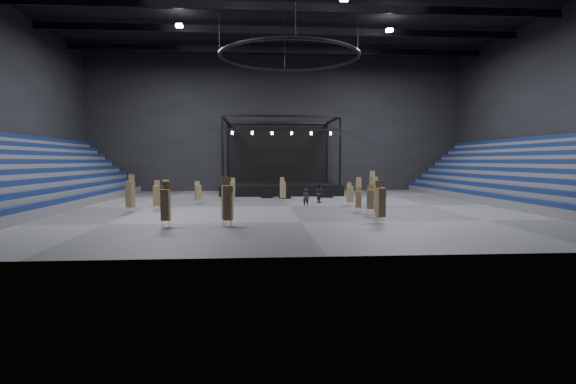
{
  "coord_description": "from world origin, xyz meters",
  "views": [
    {
      "loc": [
        -2.99,
        -39.44,
        4.02
      ],
      "look_at": [
        -0.26,
        -2.0,
        1.4
      ],
      "focal_mm": 28.0,
      "sensor_mm": 36.0,
      "label": 1
    }
  ],
  "objects": [
    {
      "name": "chair_stack_13",
      "position": [
        5.62,
        -6.47,
        1.18
      ],
      "size": [
        0.64,
        0.64,
        2.2
      ],
      "rotation": [
        0.0,
        0.0,
        -0.3
      ],
      "color": "silver",
      "rests_on": "floor"
    },
    {
      "name": "stage",
      "position": [
        0.0,
        16.24,
        1.45
      ],
      "size": [
        14.0,
        10.0,
        9.2
      ],
      "color": "black",
      "rests_on": "floor"
    },
    {
      "name": "wall_right",
      "position": [
        25.0,
        0.0,
        9.0
      ],
      "size": [
        0.2,
        42.0,
        18.0
      ],
      "primitive_type": "cube",
      "color": "black",
      "rests_on": "ground"
    },
    {
      "name": "chair_stack_5",
      "position": [
        7.04,
        3.51,
        1.27
      ],
      "size": [
        0.65,
        0.65,
        2.41
      ],
      "rotation": [
        0.0,
        0.0,
        -0.28
      ],
      "color": "silver",
      "rests_on": "floor"
    },
    {
      "name": "chair_stack_7",
      "position": [
        5.07,
        -4.97,
        1.05
      ],
      "size": [
        0.55,
        0.55,
        1.97
      ],
      "rotation": [
        0.0,
        0.0,
        -0.32
      ],
      "color": "silver",
      "rests_on": "floor"
    },
    {
      "name": "chair_stack_10",
      "position": [
        -12.63,
        -4.11,
        1.5
      ],
      "size": [
        0.67,
        0.67,
        2.97
      ],
      "rotation": [
        0.0,
        0.0,
        -0.36
      ],
      "color": "silver",
      "rests_on": "floor"
    },
    {
      "name": "chair_stack_1",
      "position": [
        5.43,
        -0.09,
        1.11
      ],
      "size": [
        0.56,
        0.56,
        2.12
      ],
      "rotation": [
        0.0,
        0.0,
        0.33
      ],
      "color": "silver",
      "rests_on": "floor"
    },
    {
      "name": "flight_case_right",
      "position": [
        4.73,
        8.94,
        0.45
      ],
      "size": [
        1.5,
        1.09,
        0.9
      ],
      "primitive_type": "cube",
      "rotation": [
        0.0,
        0.0,
        -0.34
      ],
      "color": "black",
      "rests_on": "floor"
    },
    {
      "name": "flight_case_left",
      "position": [
        -1.75,
        8.88,
        0.41
      ],
      "size": [
        1.36,
        0.93,
        0.83
      ],
      "primitive_type": "cube",
      "rotation": [
        0.0,
        0.0,
        -0.28
      ],
      "color": "black",
      "rests_on": "floor"
    },
    {
      "name": "chair_stack_16",
      "position": [
        -5.24,
        5.21,
        1.2
      ],
      "size": [
        0.52,
        0.52,
        2.35
      ],
      "rotation": [
        0.0,
        0.0,
        -0.27
      ],
      "color": "silver",
      "rests_on": "floor"
    },
    {
      "name": "truss_ring",
      "position": [
        -0.0,
        0.0,
        13.0
      ],
      "size": [
        12.3,
        12.3,
        5.15
      ],
      "color": "black",
      "rests_on": "ceiling"
    },
    {
      "name": "chair_stack_8",
      "position": [
        -4.74,
        -11.99,
        1.54
      ],
      "size": [
        0.67,
        0.67,
        3.03
      ],
      "rotation": [
        0.0,
        0.0,
        0.25
      ],
      "color": "silver",
      "rests_on": "floor"
    },
    {
      "name": "crew_member",
      "position": [
        3.14,
        2.9,
        0.92
      ],
      "size": [
        0.97,
        1.09,
        1.84
      ],
      "primitive_type": "imported",
      "rotation": [
        0.0,
        0.0,
        1.93
      ],
      "color": "black",
      "rests_on": "floor"
    },
    {
      "name": "chair_stack_2",
      "position": [
        5.01,
        -11.26,
        1.4
      ],
      "size": [
        0.62,
        0.62,
        2.75
      ],
      "rotation": [
        0.0,
        0.0,
        0.25
      ],
      "color": "silver",
      "rests_on": "floor"
    },
    {
      "name": "chair_stack_9",
      "position": [
        -8.41,
        -11.99,
        1.41
      ],
      "size": [
        0.54,
        0.54,
        2.77
      ],
      "rotation": [
        0.0,
        0.0,
        -0.07
      ],
      "color": "silver",
      "rests_on": "floor"
    },
    {
      "name": "chair_stack_12",
      "position": [
        -10.97,
        -2.52,
        1.25
      ],
      "size": [
        0.49,
        0.49,
        2.43
      ],
      "rotation": [
        0.0,
        0.0,
        -0.06
      ],
      "color": "silver",
      "rests_on": "floor"
    },
    {
      "name": "chair_stack_14",
      "position": [
        -8.3,
        2.48,
        1.15
      ],
      "size": [
        0.67,
        0.67,
        2.14
      ],
      "rotation": [
        0.0,
        0.0,
        0.42
      ],
      "color": "silver",
      "rests_on": "floor"
    },
    {
      "name": "floor",
      "position": [
        0.0,
        0.0,
        0.0
      ],
      "size": [
        50.0,
        50.0,
        0.0
      ],
      "primitive_type": "plane",
      "color": "#48474A",
      "rests_on": "ground"
    },
    {
      "name": "wall_back",
      "position": [
        0.0,
        21.0,
        9.0
      ],
      "size": [
        50.0,
        0.2,
        18.0
      ],
      "primitive_type": "cube",
      "color": "black",
      "rests_on": "ground"
    },
    {
      "name": "chair_stack_0",
      "position": [
        -0.29,
        4.61,
        1.24
      ],
      "size": [
        0.58,
        0.58,
        2.39
      ],
      "rotation": [
        0.0,
        0.0,
        0.31
      ],
      "color": "silver",
      "rests_on": "floor"
    },
    {
      "name": "wall_front",
      "position": [
        0.0,
        -21.0,
        9.0
      ],
      "size": [
        50.0,
        0.2,
        18.0
      ],
      "primitive_type": "cube",
      "color": "black",
      "rests_on": "ground"
    },
    {
      "name": "man_center",
      "position": [
        1.45,
        -0.2,
        0.78
      ],
      "size": [
        0.6,
        0.41,
        1.57
      ],
      "primitive_type": "imported",
      "rotation": [
        0.0,
        0.0,
        3.07
      ],
      "color": "black",
      "rests_on": "floor"
    },
    {
      "name": "roof_girders",
      "position": [
        0.0,
        -0.0,
        17.2
      ],
      "size": [
        49.0,
        30.35,
        0.7
      ],
      "color": "black",
      "rests_on": "ceiling"
    },
    {
      "name": "chair_stack_11",
      "position": [
        5.68,
        -8.51,
        1.33
      ],
      "size": [
        0.52,
        0.52,
        2.57
      ],
      "rotation": [
        0.0,
        0.0,
        -0.02
      ],
      "color": "silver",
      "rests_on": "floor"
    },
    {
      "name": "chair_stack_15",
      "position": [
        -10.51,
        -1.22,
        1.28
      ],
      "size": [
        0.53,
        0.53,
        2.43
      ],
      "rotation": [
        0.0,
        0.0,
        0.01
      ],
      "color": "silver",
      "rests_on": "floor"
    },
    {
      "name": "bleachers_right",
      "position": [
        22.94,
        0.0,
        1.73
      ],
      "size": [
        7.2,
        40.0,
        6.4
      ],
      "color": "#505053",
      "rests_on": "floor"
    },
    {
      "name": "chair_stack_4",
      "position": [
        8.03,
        1.83,
        1.22
      ],
      "size": [
        0.53,
        0.53,
        2.33
      ],
      "rotation": [
        0.0,
        0.0,
        -0.11
      ],
      "color": "silver",
      "rests_on": "floor"
    },
    {
      "name": "chair_stack_6",
      "position": [
        -4.63,
        -11.99,
        1.27
      ],
      "size": [
        0.57,
        0.57,
        2.47
      ],
      "rotation": [
        0.0,
        0.0,
        -0.25
      ],
      "color": "silver",
      "rests_on": "floor"
    },
    {
      "name": "bleachers_left",
      "position": [
        -22.94,
        0.0,
        1.73
      ],
      "size": [
        7.2,
        40.0,
        6.4
      ],
      "color": "#505053",
      "rests_on": "floor"
    },
    {
      "name": "chair_stack_3",
      "position": [
        7.61,
        0.14,
        1.58
      ],
      "size": [
        0.69,
        0.69,
        3.11
      ],
      "rotation": [
        0.0,
        0.0,
        0.3
      ],
      "color": "silver",
      "rests_on": "floor"
    },
    {
      "name": "flight_case_mid",
      "position": [
        0.16,
        8.01,
        0.4
      ],
      "size": [
        1.33,
        0.96,
        0.8
      ],
      "primitive_type": "cube",
      "rotation": [
        0.0,
        0.0,
        -0.32
      ],
      "color": "black",
      "rests_on": "floor"
    }
  ]
}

